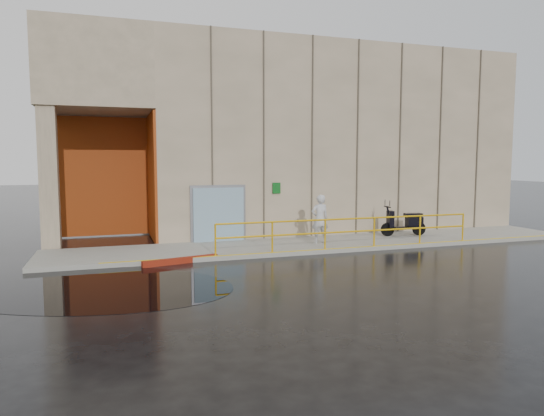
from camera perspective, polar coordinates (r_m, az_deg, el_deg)
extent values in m
plane|color=black|center=(12.71, -1.49, -8.74)|extent=(120.00, 120.00, 0.00)
cube|color=gray|center=(18.22, 6.48, -4.18)|extent=(20.00, 3.00, 0.15)
cube|color=gray|center=(24.74, 4.44, 7.51)|extent=(16.00, 10.00, 8.00)
cube|color=gray|center=(23.04, -19.81, 13.60)|extent=(4.00, 10.00, 3.00)
cube|color=gray|center=(18.31, -24.76, 3.04)|extent=(0.60, 0.60, 5.00)
cube|color=#99370E|center=(21.30, -19.56, 3.50)|extent=(3.80, 0.15, 4.90)
cube|color=#99370E|center=(19.61, -13.94, 3.51)|extent=(0.10, 3.50, 4.90)
cube|color=#7F9EAD|center=(18.18, -6.29, -0.78)|extent=(1.90, 0.10, 2.00)
cube|color=slate|center=(18.25, -6.34, -0.75)|extent=(2.10, 0.06, 2.20)
cube|color=#0B5316|center=(18.77, 0.53, 2.36)|extent=(0.32, 0.04, 0.42)
cylinder|color=#E4A90C|center=(16.98, 9.20, -1.26)|extent=(9.50, 0.06, 0.06)
cylinder|color=#E4A90C|center=(17.04, 9.17, -2.76)|extent=(9.50, 0.06, 0.06)
imported|color=silver|center=(17.73, 5.65, -1.29)|extent=(0.65, 0.43, 1.78)
cylinder|color=black|center=(19.90, 13.44, -2.47)|extent=(0.55, 0.19, 0.54)
cylinder|color=black|center=(20.46, 16.90, -2.34)|extent=(0.55, 0.19, 0.54)
cube|color=maroon|center=(15.24, -10.67, -6.09)|extent=(2.38, 0.70, 0.18)
cube|color=black|center=(13.11, -21.05, -8.66)|extent=(8.67, 7.24, 0.01)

